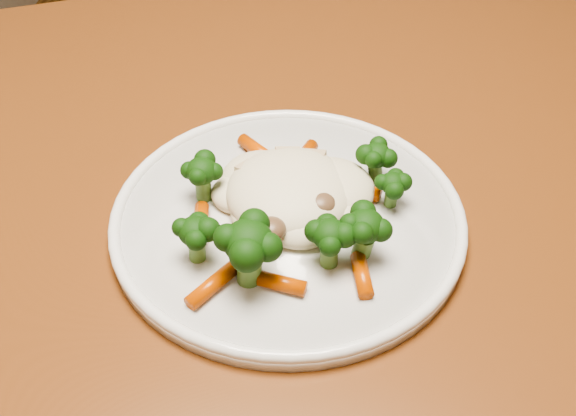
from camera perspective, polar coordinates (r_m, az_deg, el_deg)
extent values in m
plane|color=brown|center=(1.46, 18.67, -13.91)|extent=(3.00, 3.00, 0.00)
cube|color=brown|center=(0.68, 8.15, 2.02)|extent=(1.50, 1.28, 0.04)
cylinder|color=white|center=(0.60, 0.00, -0.97)|extent=(0.29, 0.29, 0.01)
ellipsoid|color=beige|center=(0.59, 0.17, 2.13)|extent=(0.13, 0.11, 0.05)
ellipsoid|color=black|center=(0.55, -7.26, -2.64)|extent=(0.04, 0.04, 0.04)
ellipsoid|color=black|center=(0.53, -3.09, -3.85)|extent=(0.06, 0.06, 0.05)
ellipsoid|color=black|center=(0.54, 3.29, -2.96)|extent=(0.04, 0.04, 0.04)
ellipsoid|color=black|center=(0.55, 6.03, -2.33)|extent=(0.05, 0.05, 0.04)
ellipsoid|color=black|center=(0.60, 8.19, 1.33)|extent=(0.03, 0.03, 0.03)
ellipsoid|color=black|center=(0.62, 6.96, 3.44)|extent=(0.04, 0.04, 0.03)
ellipsoid|color=black|center=(0.60, -6.76, 2.14)|extent=(0.04, 0.04, 0.04)
cylinder|color=#CD4D04|center=(0.65, -2.39, 4.56)|extent=(0.04, 0.04, 0.01)
cylinder|color=#CD4D04|center=(0.64, 1.16, 4.00)|extent=(0.02, 0.04, 0.01)
cylinder|color=#CD4D04|center=(0.61, 5.29, 1.64)|extent=(0.05, 0.03, 0.01)
cylinder|color=#CD4D04|center=(0.58, -6.89, -1.18)|extent=(0.02, 0.04, 0.01)
cylinder|color=#CD4D04|center=(0.54, -5.92, -6.01)|extent=(0.04, 0.05, 0.01)
cylinder|color=#CD4D04|center=(0.53, -0.46, -5.99)|extent=(0.04, 0.02, 0.01)
cylinder|color=#CD4D04|center=(0.54, 5.87, -5.30)|extent=(0.02, 0.04, 0.01)
cylinder|color=#CD4D04|center=(0.59, 2.20, 1.02)|extent=(0.02, 0.04, 0.01)
cylinder|color=#CD4D04|center=(0.62, -0.94, 3.54)|extent=(0.03, 0.04, 0.01)
ellipsoid|color=brown|center=(0.58, 0.59, 1.07)|extent=(0.02, 0.02, 0.02)
ellipsoid|color=brown|center=(0.58, 2.56, 0.31)|extent=(0.03, 0.03, 0.02)
ellipsoid|color=brown|center=(0.59, -1.51, 1.80)|extent=(0.02, 0.02, 0.01)
ellipsoid|color=brown|center=(0.55, -1.34, -1.67)|extent=(0.02, 0.02, 0.02)
ellipsoid|color=brown|center=(0.58, 0.84, 1.02)|extent=(0.03, 0.03, 0.02)
cube|color=#CBB187|center=(0.62, -0.01, 4.02)|extent=(0.03, 0.02, 0.01)
cube|color=#CBB187|center=(0.62, 2.03, 3.94)|extent=(0.02, 0.02, 0.01)
cube|color=#CBB187|center=(0.61, -3.27, 3.03)|extent=(0.02, 0.02, 0.01)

